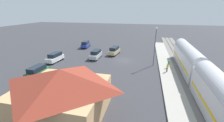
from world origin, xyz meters
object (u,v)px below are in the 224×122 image
suv_green (38,71)px  light_pole_near_platform (155,43)px  passenger_train (201,74)px  station_building (62,91)px  pedestrian_waiting_far (167,67)px  pedestrian_on_platform (168,63)px  suv_white (55,57)px  suv_tan (114,51)px  suv_silver (96,54)px  suv_blue (86,44)px

suv_green → light_pole_near_platform: size_ratio=0.57×
passenger_train → station_building: bearing=29.3°
station_building → pedestrian_waiting_far: station_building is taller
pedestrian_on_platform → suv_white: suv_white is taller
suv_white → suv_tan: bearing=-143.8°
station_building → light_pole_near_platform: bearing=-119.3°
suv_silver → suv_tan: bearing=-130.1°
suv_silver → suv_green: size_ratio=0.99×
suv_blue → suv_white: 15.32m
passenger_train → light_pole_near_platform: light_pole_near_platform is taller
pedestrian_waiting_far → suv_white: size_ratio=0.34×
suv_green → passenger_train: bearing=-176.6°
suv_blue → suv_white: same height
suv_tan → pedestrian_on_platform: bearing=149.5°
suv_blue → light_pole_near_platform: bearing=150.4°
suv_silver → suv_white: bearing=28.1°
station_building → suv_blue: (10.62, -32.34, -1.93)m
suv_silver → suv_white: same height
pedestrian_waiting_far → suv_blue: bearing=-33.7°
suv_blue → suv_silver: bearing=124.7°
pedestrian_waiting_far → suv_green: 25.36m
suv_silver → pedestrian_waiting_far: bearing=161.2°
pedestrian_waiting_far → suv_silver: 18.14m
passenger_train → pedestrian_waiting_far: bearing=-54.7°
suv_silver → suv_blue: same height
suv_blue → suv_white: size_ratio=1.01×
pedestrian_waiting_far → passenger_train: bearing=125.3°
suv_silver → suv_green: (7.01, 13.46, 0.00)m
pedestrian_waiting_far → suv_white: bearing=-2.4°
passenger_train → station_building: (18.00, 10.09, 0.22)m
pedestrian_waiting_far → station_building: bearing=49.3°
suv_blue → light_pole_near_platform: light_pole_near_platform is taller
suv_silver → suv_white: 10.12m
pedestrian_on_platform → pedestrian_waiting_far: same height
pedestrian_waiting_far → suv_green: suv_green is taller
passenger_train → station_building: 20.64m
pedestrian_on_platform → passenger_train: bearing=114.1°
passenger_train → suv_green: (28.40, 1.68, -1.71)m
passenger_train → suv_white: 31.16m
pedestrian_on_platform → suv_white: (26.59, 1.30, -0.13)m
pedestrian_waiting_far → suv_blue: suv_blue is taller
suv_blue → suv_white: (1.69, 15.23, 0.00)m
pedestrian_on_platform → light_pole_near_platform: 5.33m
station_building → pedestrian_waiting_far: bearing=-130.7°
suv_green → suv_white: same height
suv_green → light_pole_near_platform: light_pole_near_platform is taller
light_pole_near_platform → pedestrian_on_platform: bearing=153.6°
suv_green → station_building: bearing=141.0°
suv_blue → suv_green: bearing=90.5°
suv_white → suv_blue: bearing=-96.3°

